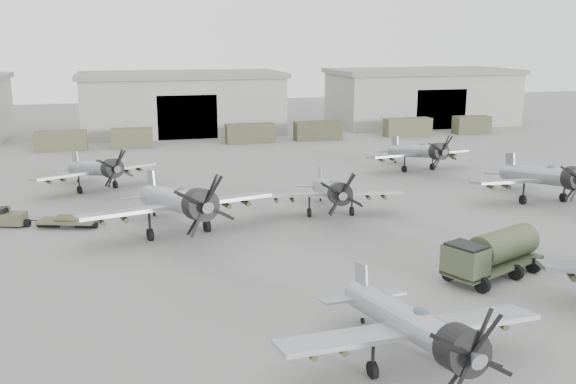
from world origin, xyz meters
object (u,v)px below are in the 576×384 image
aircraft_far_0 (97,169)px  ground_crew (11,215)px  aircraft_mid_1 (179,201)px  aircraft_near_1 (414,325)px  fuel_tanker (493,252)px  aircraft_mid_3 (546,177)px  aircraft_far_1 (420,152)px  tug_trailer (33,220)px  aircraft_mid_2 (331,191)px

aircraft_far_0 → ground_crew: size_ratio=6.90×
aircraft_mid_1 → aircraft_far_0: 16.74m
aircraft_near_1 → aircraft_mid_1: (-7.64, 21.41, 0.42)m
aircraft_mid_1 → ground_crew: aircraft_mid_1 is taller
aircraft_near_1 → fuel_tanker: 12.85m
aircraft_mid_1 → aircraft_mid_3: size_ratio=1.10×
aircraft_mid_1 → aircraft_far_1: bearing=17.4°
aircraft_mid_3 → tug_trailer: bearing=177.8°
aircraft_mid_2 → aircraft_far_1: (14.39, 14.13, 0.02)m
ground_crew → aircraft_mid_3: bearing=-100.3°
aircraft_mid_1 → aircraft_near_1: bearing=-84.8°
aircraft_mid_2 → aircraft_far_1: 20.17m
aircraft_mid_2 → ground_crew: (-23.83, 3.61, -1.25)m
tug_trailer → aircraft_mid_2: bearing=11.2°
aircraft_far_1 → ground_crew: aircraft_far_1 is taller
fuel_tanker → aircraft_mid_2: bearing=85.4°
aircraft_far_0 → aircraft_near_1: bearing=-94.6°
aircraft_near_1 → aircraft_mid_2: aircraft_near_1 is taller
aircraft_far_0 → fuel_tanker: size_ratio=1.50×
aircraft_mid_1 → aircraft_far_0: bearing=96.3°
aircraft_mid_3 → tug_trailer: aircraft_mid_3 is taller
aircraft_far_1 → aircraft_far_0: bearing=174.7°
aircraft_near_1 → aircraft_far_1: bearing=60.2°
aircraft_mid_1 → fuel_tanker: aircraft_mid_1 is taller
aircraft_mid_3 → ground_crew: (-42.53, 4.33, -1.51)m
aircraft_mid_2 → tug_trailer: aircraft_mid_2 is taller
aircraft_mid_1 → ground_crew: bearing=139.5°
aircraft_far_0 → tug_trailer: 11.54m
aircraft_far_1 → tug_trailer: 38.34m
aircraft_mid_3 → tug_trailer: 41.12m
fuel_tanker → tug_trailer: size_ratio=1.00×
aircraft_mid_3 → aircraft_mid_2: bearing=-179.4°
aircraft_mid_1 → aircraft_far_0: size_ratio=1.27×
aircraft_far_0 → ground_crew: bearing=-146.1°
aircraft_near_1 → aircraft_far_0: aircraft_near_1 is taller
aircraft_mid_3 → aircraft_far_1: aircraft_mid_3 is taller
aircraft_mid_1 → aircraft_mid_3: 30.65m
aircraft_mid_2 → aircraft_mid_3: (18.70, -0.72, 0.26)m
aircraft_mid_1 → tug_trailer: aircraft_mid_1 is taller
aircraft_near_1 → fuel_tanker: (9.26, 8.89, -0.57)m
tug_trailer → aircraft_near_1: bearing=-37.4°
aircraft_mid_1 → aircraft_far_1: aircraft_mid_1 is taller
aircraft_mid_2 → aircraft_far_0: bearing=150.6°
aircraft_near_1 → aircraft_mid_1: bearing=106.2°
aircraft_near_1 → ground_crew: aircraft_near_1 is taller
aircraft_mid_2 → ground_crew: aircraft_mid_2 is taller
ground_crew → aircraft_mid_1: bearing=-120.5°
aircraft_mid_2 → aircraft_far_1: aircraft_far_1 is taller
fuel_tanker → ground_crew: 34.17m
aircraft_near_1 → aircraft_far_1: size_ratio=1.02×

